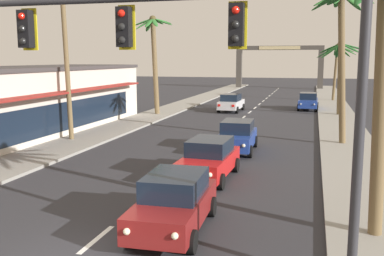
{
  "coord_description": "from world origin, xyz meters",
  "views": [
    {
      "loc": [
        5.69,
        -9.31,
        5.0
      ],
      "look_at": [
        0.97,
        8.0,
        2.2
      ],
      "focal_mm": 41.62,
      "sensor_mm": 36.0,
      "label": 1
    }
  ],
  "objects_px": {
    "sedan_third_in_queue": "(209,159)",
    "palm_left_third": "(154,50)",
    "sedan_fifth_in_queue": "(237,136)",
    "town_gateway_arch": "(279,61)",
    "traffic_signal_mast": "(195,53)",
    "palm_right_nearest": "(383,39)",
    "sedan_lead_at_stop_bar": "(174,202)",
    "sedan_parked_nearest_kerb": "(308,101)",
    "palm_right_farthest": "(337,58)",
    "palm_left_second": "(64,24)",
    "sedan_oncoming_far": "(231,103)",
    "storefront_strip_left": "(15,102)",
    "palm_right_second": "(342,39)",
    "palm_right_third": "(340,64)"
  },
  "relations": [
    {
      "from": "sedan_fifth_in_queue",
      "to": "palm_left_third",
      "type": "distance_m",
      "value": 17.48
    },
    {
      "from": "palm_left_third",
      "to": "town_gateway_arch",
      "type": "bearing_deg",
      "value": 78.59
    },
    {
      "from": "palm_right_farthest",
      "to": "palm_left_second",
      "type": "bearing_deg",
      "value": -118.44
    },
    {
      "from": "sedan_fifth_in_queue",
      "to": "sedan_parked_nearest_kerb",
      "type": "relative_size",
      "value": 1.0
    },
    {
      "from": "traffic_signal_mast",
      "to": "palm_right_nearest",
      "type": "bearing_deg",
      "value": 34.64
    },
    {
      "from": "palm_left_second",
      "to": "palm_right_nearest",
      "type": "distance_m",
      "value": 19.58
    },
    {
      "from": "traffic_signal_mast",
      "to": "palm_right_nearest",
      "type": "height_order",
      "value": "palm_right_nearest"
    },
    {
      "from": "sedan_oncoming_far",
      "to": "palm_left_third",
      "type": "relative_size",
      "value": 0.52
    },
    {
      "from": "sedan_third_in_queue",
      "to": "sedan_oncoming_far",
      "type": "height_order",
      "value": "same"
    },
    {
      "from": "sedan_third_in_queue",
      "to": "palm_right_third",
      "type": "relative_size",
      "value": 0.69
    },
    {
      "from": "sedan_parked_nearest_kerb",
      "to": "storefront_strip_left",
      "type": "bearing_deg",
      "value": -130.42
    },
    {
      "from": "palm_right_third",
      "to": "sedan_fifth_in_queue",
      "type": "bearing_deg",
      "value": -109.23
    },
    {
      "from": "palm_right_second",
      "to": "palm_right_farthest",
      "type": "height_order",
      "value": "palm_right_second"
    },
    {
      "from": "palm_right_third",
      "to": "palm_right_farthest",
      "type": "xyz_separation_m",
      "value": [
        0.36,
        14.09,
        0.47
      ]
    },
    {
      "from": "palm_right_nearest",
      "to": "town_gateway_arch",
      "type": "distance_m",
      "value": 64.06
    },
    {
      "from": "sedan_third_in_queue",
      "to": "sedan_lead_at_stop_bar",
      "type": "bearing_deg",
      "value": -87.05
    },
    {
      "from": "traffic_signal_mast",
      "to": "palm_right_farthest",
      "type": "relative_size",
      "value": 1.63
    },
    {
      "from": "sedan_lead_at_stop_bar",
      "to": "palm_right_farthest",
      "type": "relative_size",
      "value": 0.67
    },
    {
      "from": "sedan_parked_nearest_kerb",
      "to": "palm_right_nearest",
      "type": "height_order",
      "value": "palm_right_nearest"
    },
    {
      "from": "sedan_lead_at_stop_bar",
      "to": "palm_right_nearest",
      "type": "height_order",
      "value": "palm_right_nearest"
    },
    {
      "from": "sedan_lead_at_stop_bar",
      "to": "palm_left_third",
      "type": "relative_size",
      "value": 0.52
    },
    {
      "from": "sedan_third_in_queue",
      "to": "town_gateway_arch",
      "type": "relative_size",
      "value": 0.31
    },
    {
      "from": "palm_right_farthest",
      "to": "town_gateway_arch",
      "type": "distance_m",
      "value": 22.88
    },
    {
      "from": "sedan_parked_nearest_kerb",
      "to": "palm_right_farthest",
      "type": "xyz_separation_m",
      "value": [
        2.97,
        9.86,
        4.17
      ]
    },
    {
      "from": "sedan_lead_at_stop_bar",
      "to": "palm_left_second",
      "type": "height_order",
      "value": "palm_left_second"
    },
    {
      "from": "sedan_third_in_queue",
      "to": "town_gateway_arch",
      "type": "distance_m",
      "value": 58.83
    },
    {
      "from": "palm_right_nearest",
      "to": "sedan_lead_at_stop_bar",
      "type": "bearing_deg",
      "value": -170.63
    },
    {
      "from": "sedan_oncoming_far",
      "to": "storefront_strip_left",
      "type": "relative_size",
      "value": 0.18
    },
    {
      "from": "sedan_third_in_queue",
      "to": "sedan_parked_nearest_kerb",
      "type": "distance_m",
      "value": 27.74
    },
    {
      "from": "palm_right_third",
      "to": "storefront_strip_left",
      "type": "bearing_deg",
      "value": -140.69
    },
    {
      "from": "sedan_fifth_in_queue",
      "to": "sedan_oncoming_far",
      "type": "bearing_deg",
      "value": 101.26
    },
    {
      "from": "sedan_fifth_in_queue",
      "to": "palm_right_second",
      "type": "xyz_separation_m",
      "value": [
        5.32,
        3.3,
        5.25
      ]
    },
    {
      "from": "palm_left_third",
      "to": "palm_right_second",
      "type": "distance_m",
      "value": 18.26
    },
    {
      "from": "sedan_fifth_in_queue",
      "to": "town_gateway_arch",
      "type": "height_order",
      "value": "town_gateway_arch"
    },
    {
      "from": "sedan_lead_at_stop_bar",
      "to": "storefront_strip_left",
      "type": "relative_size",
      "value": 0.18
    },
    {
      "from": "sedan_third_in_queue",
      "to": "sedan_fifth_in_queue",
      "type": "distance_m",
      "value": 5.84
    },
    {
      "from": "palm_right_nearest",
      "to": "palm_right_third",
      "type": "height_order",
      "value": "palm_right_nearest"
    },
    {
      "from": "storefront_strip_left",
      "to": "sedan_parked_nearest_kerb",
      "type": "bearing_deg",
      "value": 49.58
    },
    {
      "from": "palm_left_second",
      "to": "town_gateway_arch",
      "type": "xyz_separation_m",
      "value": [
        8.66,
        52.55,
        -2.44
      ]
    },
    {
      "from": "sedan_oncoming_far",
      "to": "palm_right_third",
      "type": "height_order",
      "value": "palm_right_third"
    },
    {
      "from": "palm_left_second",
      "to": "palm_right_farthest",
      "type": "distance_m",
      "value": 35.56
    },
    {
      "from": "traffic_signal_mast",
      "to": "palm_right_farthest",
      "type": "xyz_separation_m",
      "value": [
        5.17,
        45.29,
        -0.11
      ]
    },
    {
      "from": "sedan_parked_nearest_kerb",
      "to": "palm_right_second",
      "type": "xyz_separation_m",
      "value": [
        1.85,
        -18.35,
        5.25
      ]
    },
    {
      "from": "traffic_signal_mast",
      "to": "palm_left_second",
      "type": "relative_size",
      "value": 1.11
    },
    {
      "from": "palm_right_second",
      "to": "storefront_strip_left",
      "type": "bearing_deg",
      "value": -172.29
    },
    {
      "from": "sedan_third_in_queue",
      "to": "palm_left_third",
      "type": "relative_size",
      "value": 0.52
    },
    {
      "from": "sedan_oncoming_far",
      "to": "sedan_lead_at_stop_bar",
      "type": "bearing_deg",
      "value": -82.9
    },
    {
      "from": "palm_left_second",
      "to": "palm_right_farthest",
      "type": "relative_size",
      "value": 1.47
    },
    {
      "from": "palm_right_nearest",
      "to": "traffic_signal_mast",
      "type": "bearing_deg",
      "value": -145.36
    },
    {
      "from": "sedan_lead_at_stop_bar",
      "to": "palm_right_farthest",
      "type": "distance_m",
      "value": 43.86
    }
  ]
}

